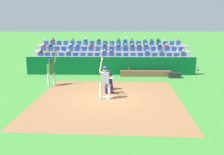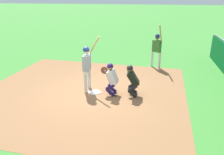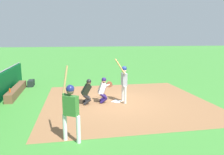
{
  "view_description": "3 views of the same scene",
  "coord_description": "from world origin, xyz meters",
  "px_view_note": "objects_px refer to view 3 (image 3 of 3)",
  "views": [
    {
      "loc": [
        -0.43,
        12.93,
        4.2
      ],
      "look_at": [
        -0.18,
        -1.17,
        0.87
      ],
      "focal_mm": 39.03,
      "sensor_mm": 36.0,
      "label": 1
    },
    {
      "loc": [
        -7.69,
        -2.26,
        3.73
      ],
      "look_at": [
        -0.58,
        -0.84,
        0.93
      ],
      "focal_mm": 34.78,
      "sensor_mm": 36.0,
      "label": 2
    },
    {
      "loc": [
        9.99,
        -2.47,
        3.14
      ],
      "look_at": [
        0.44,
        -0.34,
        1.35
      ],
      "focal_mm": 33.58,
      "sensor_mm": 36.0,
      "label": 3
    }
  ],
  "objects_px": {
    "home_plate_marker": "(117,101)",
    "on_deck_batter": "(71,107)",
    "catcher_crouching": "(103,89)",
    "water_bottle_on_bench": "(10,90)",
    "equipment_duffel_bag": "(31,83)",
    "dugout_bench": "(17,91)",
    "batter_at_plate": "(124,80)",
    "home_plate_umpire": "(87,90)"
  },
  "relations": [
    {
      "from": "catcher_crouching",
      "to": "on_deck_batter",
      "type": "distance_m",
      "value": 4.17
    },
    {
      "from": "water_bottle_on_bench",
      "to": "on_deck_batter",
      "type": "relative_size",
      "value": 0.09
    },
    {
      "from": "equipment_duffel_bag",
      "to": "home_plate_umpire",
      "type": "bearing_deg",
      "value": 35.06
    },
    {
      "from": "water_bottle_on_bench",
      "to": "on_deck_batter",
      "type": "xyz_separation_m",
      "value": [
        5.16,
        2.96,
        0.59
      ]
    },
    {
      "from": "catcher_crouching",
      "to": "batter_at_plate",
      "type": "bearing_deg",
      "value": 79.54
    },
    {
      "from": "on_deck_batter",
      "to": "equipment_duffel_bag",
      "type": "bearing_deg",
      "value": -164.1
    },
    {
      "from": "batter_at_plate",
      "to": "equipment_duffel_bag",
      "type": "bearing_deg",
      "value": -134.02
    },
    {
      "from": "home_plate_marker",
      "to": "equipment_duffel_bag",
      "type": "bearing_deg",
      "value": -134.85
    },
    {
      "from": "water_bottle_on_bench",
      "to": "equipment_duffel_bag",
      "type": "height_order",
      "value": "water_bottle_on_bench"
    },
    {
      "from": "catcher_crouching",
      "to": "on_deck_batter",
      "type": "height_order",
      "value": "on_deck_batter"
    },
    {
      "from": "equipment_duffel_bag",
      "to": "on_deck_batter",
      "type": "height_order",
      "value": "on_deck_batter"
    },
    {
      "from": "home_plate_marker",
      "to": "on_deck_batter",
      "type": "distance_m",
      "value": 4.6
    },
    {
      "from": "water_bottle_on_bench",
      "to": "on_deck_batter",
      "type": "height_order",
      "value": "on_deck_batter"
    },
    {
      "from": "equipment_duffel_bag",
      "to": "on_deck_batter",
      "type": "xyz_separation_m",
      "value": [
        8.57,
        2.44,
        0.93
      ]
    },
    {
      "from": "catcher_crouching",
      "to": "water_bottle_on_bench",
      "type": "height_order",
      "value": "catcher_crouching"
    },
    {
      "from": "water_bottle_on_bench",
      "to": "home_plate_marker",
      "type": "bearing_deg",
      "value": 75.52
    },
    {
      "from": "home_plate_marker",
      "to": "batter_at_plate",
      "type": "xyz_separation_m",
      "value": [
        0.18,
        0.33,
        1.14
      ]
    },
    {
      "from": "catcher_crouching",
      "to": "dugout_bench",
      "type": "relative_size",
      "value": 0.33
    },
    {
      "from": "dugout_bench",
      "to": "on_deck_batter",
      "type": "height_order",
      "value": "on_deck_batter"
    },
    {
      "from": "home_plate_marker",
      "to": "dugout_bench",
      "type": "height_order",
      "value": "dugout_bench"
    },
    {
      "from": "home_plate_marker",
      "to": "water_bottle_on_bench",
      "type": "distance_m",
      "value": 5.53
    },
    {
      "from": "dugout_bench",
      "to": "home_plate_marker",
      "type": "bearing_deg",
      "value": 63.1
    },
    {
      "from": "home_plate_umpire",
      "to": "on_deck_batter",
      "type": "distance_m",
      "value": 3.87
    },
    {
      "from": "batter_at_plate",
      "to": "water_bottle_on_bench",
      "type": "height_order",
      "value": "batter_at_plate"
    },
    {
      "from": "on_deck_batter",
      "to": "home_plate_marker",
      "type": "bearing_deg",
      "value": 147.91
    },
    {
      "from": "batter_at_plate",
      "to": "dugout_bench",
      "type": "height_order",
      "value": "batter_at_plate"
    },
    {
      "from": "catcher_crouching",
      "to": "on_deck_batter",
      "type": "xyz_separation_m",
      "value": [
        3.79,
        -1.69,
        0.41
      ]
    },
    {
      "from": "water_bottle_on_bench",
      "to": "equipment_duffel_bag",
      "type": "xyz_separation_m",
      "value": [
        -3.41,
        0.52,
        -0.35
      ]
    },
    {
      "from": "on_deck_batter",
      "to": "water_bottle_on_bench",
      "type": "bearing_deg",
      "value": -150.17
    },
    {
      "from": "dugout_bench",
      "to": "water_bottle_on_bench",
      "type": "bearing_deg",
      "value": -1.43
    },
    {
      "from": "batter_at_plate",
      "to": "catcher_crouching",
      "type": "height_order",
      "value": "batter_at_plate"
    },
    {
      "from": "batter_at_plate",
      "to": "home_plate_umpire",
      "type": "relative_size",
      "value": 1.78
    },
    {
      "from": "home_plate_marker",
      "to": "catcher_crouching",
      "type": "xyz_separation_m",
      "value": [
        -0.01,
        -0.69,
        0.71
      ]
    },
    {
      "from": "home_plate_marker",
      "to": "dugout_bench",
      "type": "distance_m",
      "value": 5.94
    },
    {
      "from": "home_plate_marker",
      "to": "on_deck_batter",
      "type": "xyz_separation_m",
      "value": [
        3.78,
        -2.37,
        1.12
      ]
    },
    {
      "from": "catcher_crouching",
      "to": "dugout_bench",
      "type": "distance_m",
      "value": 5.36
    },
    {
      "from": "batter_at_plate",
      "to": "home_plate_umpire",
      "type": "xyz_separation_m",
      "value": [
        -0.14,
        -1.83,
        -0.47
      ]
    },
    {
      "from": "catcher_crouching",
      "to": "home_plate_umpire",
      "type": "height_order",
      "value": "catcher_crouching"
    },
    {
      "from": "batter_at_plate",
      "to": "on_deck_batter",
      "type": "distance_m",
      "value": 4.5
    },
    {
      "from": "dugout_bench",
      "to": "water_bottle_on_bench",
      "type": "distance_m",
      "value": 1.35
    },
    {
      "from": "home_plate_umpire",
      "to": "dugout_bench",
      "type": "distance_m",
      "value": 4.7
    },
    {
      "from": "home_plate_umpire",
      "to": "equipment_duffel_bag",
      "type": "height_order",
      "value": "home_plate_umpire"
    }
  ]
}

